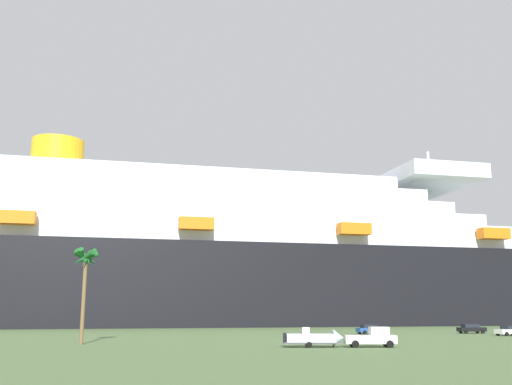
{
  "coord_description": "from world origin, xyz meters",
  "views": [
    {
      "loc": [
        -20.51,
        -73.28,
        4.06
      ],
      "look_at": [
        0.89,
        35.73,
        26.56
      ],
      "focal_mm": 40.68,
      "sensor_mm": 36.0,
      "label": 1
    }
  ],
  "objects_px": {
    "cruise_ship": "(189,262)",
    "parked_car_blue_suv": "(370,329)",
    "small_boat_on_trailer": "(317,338)",
    "pickup_truck": "(372,338)",
    "parked_car_black_coupe": "(471,329)",
    "palm_tree": "(86,264)",
    "parked_car_white_van": "(510,330)"
  },
  "relations": [
    {
      "from": "cruise_ship",
      "to": "parked_car_black_coupe",
      "type": "xyz_separation_m",
      "value": [
        44.9,
        -56.78,
        -15.42
      ]
    },
    {
      "from": "cruise_ship",
      "to": "pickup_truck",
      "type": "bearing_deg",
      "value": -81.55
    },
    {
      "from": "pickup_truck",
      "to": "small_boat_on_trailer",
      "type": "bearing_deg",
      "value": 168.58
    },
    {
      "from": "parked_car_blue_suv",
      "to": "palm_tree",
      "type": "bearing_deg",
      "value": -154.66
    },
    {
      "from": "small_boat_on_trailer",
      "to": "parked_car_white_van",
      "type": "height_order",
      "value": "small_boat_on_trailer"
    },
    {
      "from": "pickup_truck",
      "to": "parked_car_white_van",
      "type": "xyz_separation_m",
      "value": [
        32.48,
        22.83,
        -0.21
      ]
    },
    {
      "from": "pickup_truck",
      "to": "parked_car_black_coupe",
      "type": "xyz_separation_m",
      "value": [
        31.64,
        32.54,
        -0.21
      ]
    },
    {
      "from": "palm_tree",
      "to": "parked_car_blue_suv",
      "type": "relative_size",
      "value": 2.51
    },
    {
      "from": "pickup_truck",
      "to": "parked_car_black_coupe",
      "type": "relative_size",
      "value": 1.22
    },
    {
      "from": "parked_car_white_van",
      "to": "parked_car_black_coupe",
      "type": "bearing_deg",
      "value": 94.92
    },
    {
      "from": "parked_car_black_coupe",
      "to": "parked_car_blue_suv",
      "type": "distance_m",
      "value": 18.59
    },
    {
      "from": "parked_car_white_van",
      "to": "parked_car_blue_suv",
      "type": "height_order",
      "value": "same"
    },
    {
      "from": "cruise_ship",
      "to": "parked_car_blue_suv",
      "type": "relative_size",
      "value": 58.21
    },
    {
      "from": "cruise_ship",
      "to": "parked_car_white_van",
      "type": "bearing_deg",
      "value": -55.48
    },
    {
      "from": "cruise_ship",
      "to": "small_boat_on_trailer",
      "type": "relative_size",
      "value": 35.95
    },
    {
      "from": "parked_car_white_van",
      "to": "small_boat_on_trailer",
      "type": "bearing_deg",
      "value": -150.62
    },
    {
      "from": "cruise_ship",
      "to": "palm_tree",
      "type": "xyz_separation_m",
      "value": [
        -18.78,
        -77.58,
        -6.76
      ]
    },
    {
      "from": "small_boat_on_trailer",
      "to": "parked_car_white_van",
      "type": "distance_m",
      "value": 44.08
    },
    {
      "from": "palm_tree",
      "to": "parked_car_white_van",
      "type": "xyz_separation_m",
      "value": [
        64.52,
        11.08,
        -8.66
      ]
    },
    {
      "from": "cruise_ship",
      "to": "pickup_truck",
      "type": "distance_m",
      "value": 91.57
    },
    {
      "from": "cruise_ship",
      "to": "small_boat_on_trailer",
      "type": "xyz_separation_m",
      "value": [
        7.33,
        -88.12,
        -15.29
      ]
    },
    {
      "from": "cruise_ship",
      "to": "parked_car_black_coupe",
      "type": "height_order",
      "value": "cruise_ship"
    },
    {
      "from": "cruise_ship",
      "to": "parked_car_blue_suv",
      "type": "xyz_separation_m",
      "value": [
        26.32,
        -56.22,
        -15.42
      ]
    },
    {
      "from": "pickup_truck",
      "to": "small_boat_on_trailer",
      "type": "distance_m",
      "value": 6.06
    },
    {
      "from": "parked_car_white_van",
      "to": "parked_car_blue_suv",
      "type": "xyz_separation_m",
      "value": [
        -19.41,
        10.28,
        -0.0
      ]
    },
    {
      "from": "cruise_ship",
      "to": "parked_car_black_coupe",
      "type": "distance_m",
      "value": 74.01
    },
    {
      "from": "cruise_ship",
      "to": "pickup_truck",
      "type": "relative_size",
      "value": 45.34
    },
    {
      "from": "small_boat_on_trailer",
      "to": "parked_car_blue_suv",
      "type": "relative_size",
      "value": 1.62
    },
    {
      "from": "small_boat_on_trailer",
      "to": "palm_tree",
      "type": "relative_size",
      "value": 0.64
    },
    {
      "from": "parked_car_black_coupe",
      "to": "parked_car_blue_suv",
      "type": "relative_size",
      "value": 1.05
    },
    {
      "from": "parked_car_black_coupe",
      "to": "parked_car_blue_suv",
      "type": "xyz_separation_m",
      "value": [
        -18.58,
        0.56,
        -0.0
      ]
    },
    {
      "from": "parked_car_black_coupe",
      "to": "palm_tree",
      "type": "bearing_deg",
      "value": -161.91
    }
  ]
}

